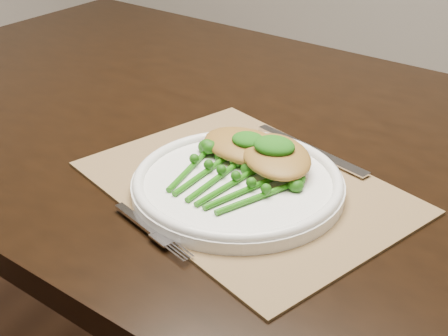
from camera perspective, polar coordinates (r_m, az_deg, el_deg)
The scene contains 10 objects.
dining_table at distance 1.24m, azimuth 1.32°, elevation -11.91°, with size 1.71×1.12×0.75m.
placemat at distance 0.86m, azimuth 1.94°, elevation -1.71°, with size 0.43×0.31×0.00m, color olive.
dinner_plate at distance 0.84m, azimuth 1.27°, elevation -1.37°, with size 0.29×0.29×0.03m.
knife at distance 0.96m, azimuth 7.00°, elevation 2.09°, with size 0.20×0.09×0.01m.
fork at distance 0.76m, azimuth -6.20°, elevation -6.03°, with size 0.15×0.07×0.00m.
chicken_fillet_left at distance 0.90m, azimuth 1.99°, elevation 2.04°, with size 0.14×0.09×0.03m, color olive.
chicken_fillet_right at distance 0.86m, azimuth 4.79°, elevation 1.11°, with size 0.13×0.09×0.03m, color olive.
pesto_dollop_left at distance 0.88m, azimuth 2.23°, elevation 2.59°, with size 0.05×0.04×0.02m, color #0F490A.
pesto_dollop_right at distance 0.85m, azimuth 4.62°, elevation 2.04°, with size 0.06×0.05×0.02m, color #0F490A.
broccolini_bundle at distance 0.83m, azimuth -0.34°, elevation -1.41°, with size 0.16×0.18×0.04m.
Camera 1 is at (0.31, -0.91, 1.20)m, focal length 50.00 mm.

